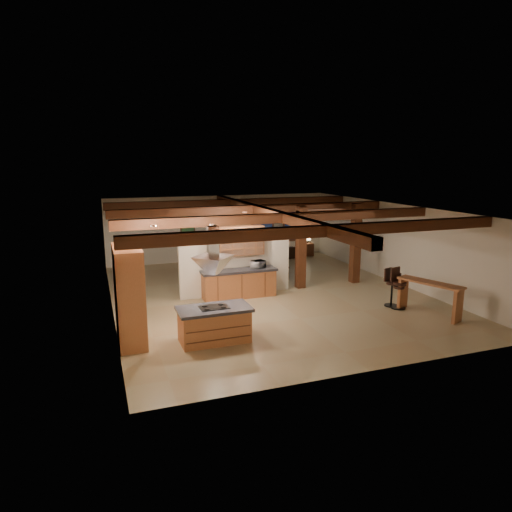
{
  "coord_description": "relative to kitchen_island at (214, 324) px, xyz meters",
  "views": [
    {
      "loc": [
        -5.37,
        -13.69,
        4.42
      ],
      "look_at": [
        -0.27,
        0.5,
        1.26
      ],
      "focal_mm": 32.0,
      "sensor_mm": 36.0,
      "label": 1
    }
  ],
  "objects": [
    {
      "name": "room_walls",
      "position": [
        2.72,
        3.26,
        1.33
      ],
      "size": [
        12.0,
        12.0,
        12.0
      ],
      "color": "silver",
      "rests_on": "ground"
    },
    {
      "name": "dining_chairs",
      "position": [
        3.35,
        5.94,
        0.21
      ],
      "size": [
        2.3,
        2.3,
        1.3
      ],
      "color": "#412410",
      "rests_on": "ground"
    },
    {
      "name": "timber_posts",
      "position": [
        5.22,
        3.76,
        1.31
      ],
      "size": [
        2.5,
        0.3,
        2.9
      ],
      "color": "#412410",
      "rests_on": "ground"
    },
    {
      "name": "microwave",
      "position": [
        2.38,
        3.37,
        0.61
      ],
      "size": [
        0.52,
        0.43,
        0.25
      ],
      "primitive_type": "imported",
      "rotation": [
        0.0,
        0.0,
        3.48
      ],
      "color": "silver",
      "rests_on": "back_counter"
    },
    {
      "name": "ground",
      "position": [
        2.72,
        3.26,
        -0.45
      ],
      "size": [
        12.0,
        12.0,
        0.0
      ],
      "primitive_type": "plane",
      "color": "tan",
      "rests_on": "ground"
    },
    {
      "name": "bar_counter",
      "position": [
        6.38,
        -0.18,
        0.22
      ],
      "size": [
        1.12,
        1.95,
        1.0
      ],
      "color": "#B06238",
      "rests_on": "ground"
    },
    {
      "name": "range_hood",
      "position": [
        0.0,
        -0.0,
        1.33
      ],
      "size": [
        1.1,
        1.1,
        1.4
      ],
      "color": "silver",
      "rests_on": "room_walls"
    },
    {
      "name": "kitchen_island",
      "position": [
        0.0,
        0.0,
        0.0
      ],
      "size": [
        1.81,
        0.97,
        0.9
      ],
      "color": "#B06238",
      "rests_on": "ground"
    },
    {
      "name": "bar_stool_b",
      "position": [
        5.94,
        0.68,
        0.09
      ],
      "size": [
        0.37,
        0.37,
        1.05
      ],
      "color": "black",
      "rests_on": "ground"
    },
    {
      "name": "upper_display_cabinet",
      "position": [
        1.72,
        3.58,
        1.4
      ],
      "size": [
        1.8,
        0.36,
        0.95
      ],
      "color": "#B06238",
      "rests_on": "partition_wall"
    },
    {
      "name": "dining_table",
      "position": [
        3.35,
        5.94,
        -0.13
      ],
      "size": [
        2.08,
        1.63,
        0.64
      ],
      "primitive_type": "imported",
      "rotation": [
        0.0,
        0.0,
        -0.38
      ],
      "color": "#3E1F0F",
      "rests_on": "ground"
    },
    {
      "name": "side_table",
      "position": [
        6.83,
        8.72,
        -0.15
      ],
      "size": [
        0.54,
        0.54,
        0.6
      ],
      "primitive_type": "cube",
      "rotation": [
        0.0,
        0.0,
        -0.14
      ],
      "color": "#412410",
      "rests_on": "ground"
    },
    {
      "name": "ceiling_beams",
      "position": [
        2.72,
        3.26,
        2.31
      ],
      "size": [
        10.0,
        12.0,
        0.28
      ],
      "color": "#412410",
      "rests_on": "room_walls"
    },
    {
      "name": "partition_wall",
      "position": [
        1.72,
        3.76,
        0.65
      ],
      "size": [
        3.8,
        0.18,
        2.2
      ],
      "primitive_type": "cube",
      "color": "silver",
      "rests_on": "ground"
    },
    {
      "name": "table_lamp",
      "position": [
        6.83,
        8.72,
        0.38
      ],
      "size": [
        0.28,
        0.28,
        0.33
      ],
      "color": "black",
      "rests_on": "side_table"
    },
    {
      "name": "recessed_cans",
      "position": [
        0.19,
        1.33,
        2.42
      ],
      "size": [
        3.16,
        2.46,
        0.03
      ],
      "color": "silver",
      "rests_on": "room_walls"
    },
    {
      "name": "sofa",
      "position": [
        5.26,
        8.5,
        -0.18
      ],
      "size": [
        1.95,
        1.08,
        0.54
      ],
      "primitive_type": "imported",
      "rotation": [
        0.0,
        0.0,
        3.35
      ],
      "color": "black",
      "rests_on": "ground"
    },
    {
      "name": "bar_stool_c",
      "position": [
        5.85,
        0.92,
        0.15
      ],
      "size": [
        0.43,
        0.44,
        1.18
      ],
      "color": "black",
      "rests_on": "ground"
    },
    {
      "name": "back_counter",
      "position": [
        1.72,
        3.37,
        0.03
      ],
      "size": [
        2.5,
        0.66,
        0.94
      ],
      "color": "#B06238",
      "rests_on": "ground"
    },
    {
      "name": "bar_stool_a",
      "position": [
        5.92,
        0.66,
        0.18
      ],
      "size": [
        0.44,
        0.46,
        1.25
      ],
      "color": "black",
      "rests_on": "ground"
    },
    {
      "name": "back_windows",
      "position": [
        5.52,
        9.2,
        1.05
      ],
      "size": [
        2.7,
        0.07,
        1.7
      ],
      "color": "#412410",
      "rests_on": "room_walls"
    },
    {
      "name": "pantry_cabinet",
      "position": [
        -1.95,
        0.66,
        0.75
      ],
      "size": [
        0.67,
        1.6,
        2.4
      ],
      "color": "#B06238",
      "rests_on": "ground"
    },
    {
      "name": "framed_art",
      "position": [
        1.22,
        9.2,
        1.25
      ],
      "size": [
        0.65,
        0.05,
        0.85
      ],
      "color": "#412410",
      "rests_on": "room_walls"
    }
  ]
}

